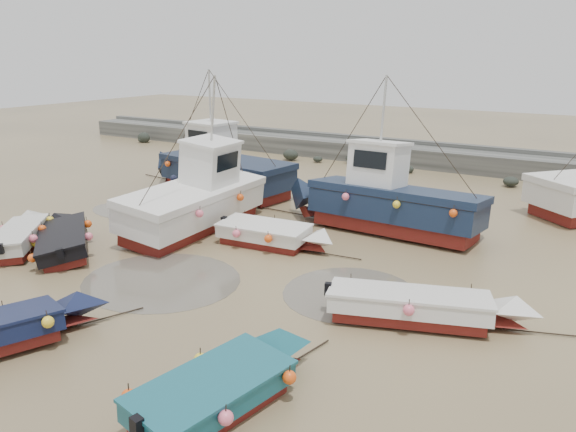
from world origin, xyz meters
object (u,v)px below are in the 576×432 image
(dinghy_5, at_px, (273,232))
(cabin_boat_0, at_px, (218,167))
(dinghy_0, at_px, (22,233))
(cabin_boat_2, at_px, (381,199))
(dinghy_2, at_px, (224,382))
(cabin_boat_1, at_px, (201,195))
(dinghy_3, at_px, (423,305))
(person, at_px, (176,212))
(dinghy_4, at_px, (66,236))

(dinghy_5, bearing_deg, cabin_boat_0, -134.10)
(dinghy_0, relative_size, dinghy_5, 0.87)
(dinghy_0, relative_size, cabin_boat_2, 0.50)
(dinghy_2, height_order, cabin_boat_1, cabin_boat_1)
(dinghy_3, bearing_deg, person, -128.47)
(dinghy_0, distance_m, dinghy_3, 14.99)
(dinghy_0, distance_m, cabin_boat_2, 13.98)
(cabin_boat_0, relative_size, cabin_boat_2, 1.06)
(dinghy_0, height_order, dinghy_2, same)
(dinghy_0, bearing_deg, dinghy_4, -18.26)
(cabin_boat_0, distance_m, cabin_boat_2, 10.03)
(person, bearing_deg, cabin_boat_0, -91.20)
(dinghy_0, relative_size, person, 2.84)
(dinghy_3, height_order, cabin_boat_1, cabin_boat_1)
(dinghy_5, bearing_deg, person, -109.14)
(dinghy_2, distance_m, person, 15.15)
(dinghy_2, distance_m, dinghy_4, 11.86)
(dinghy_0, distance_m, dinghy_4, 1.77)
(dinghy_4, distance_m, cabin_boat_0, 10.17)
(dinghy_4, xyz_separation_m, dinghy_5, (6.34, 4.35, 0.01))
(dinghy_2, xyz_separation_m, dinghy_4, (-10.95, 4.56, -0.01))
(cabin_boat_0, bearing_deg, dinghy_0, -176.31)
(dinghy_0, height_order, dinghy_3, same)
(dinghy_3, relative_size, cabin_boat_0, 0.61)
(dinghy_3, distance_m, cabin_boat_0, 16.65)
(dinghy_4, distance_m, cabin_boat_1, 5.54)
(dinghy_4, height_order, cabin_boat_0, cabin_boat_0)
(dinghy_4, height_order, dinghy_5, same)
(cabin_boat_1, xyz_separation_m, person, (-2.39, 0.97, -1.33))
(dinghy_2, relative_size, dinghy_5, 0.99)
(cabin_boat_0, distance_m, cabin_boat_1, 6.10)
(dinghy_2, distance_m, cabin_boat_2, 13.05)
(dinghy_4, height_order, cabin_boat_1, cabin_boat_1)
(dinghy_0, height_order, person, dinghy_0)
(dinghy_2, xyz_separation_m, dinghy_5, (-4.61, 8.91, 0.00))
(cabin_boat_0, xyz_separation_m, person, (0.83, -4.20, -1.32))
(dinghy_0, relative_size, dinghy_2, 0.88)
(cabin_boat_1, bearing_deg, dinghy_3, -21.75)
(dinghy_3, height_order, cabin_boat_0, cabin_boat_0)
(dinghy_5, bearing_deg, dinghy_2, 22.02)
(cabin_boat_1, height_order, person, cabin_boat_1)
(dinghy_4, bearing_deg, cabin_boat_0, 43.22)
(dinghy_0, bearing_deg, cabin_boat_0, 45.77)
(person, bearing_deg, dinghy_3, 148.03)
(dinghy_2, distance_m, dinghy_3, 6.21)
(dinghy_0, bearing_deg, person, 35.98)
(cabin_boat_2, bearing_deg, cabin_boat_1, 118.91)
(person, bearing_deg, dinghy_4, 77.48)
(cabin_boat_1, bearing_deg, dinghy_0, -128.73)
(dinghy_5, height_order, cabin_boat_2, cabin_boat_2)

